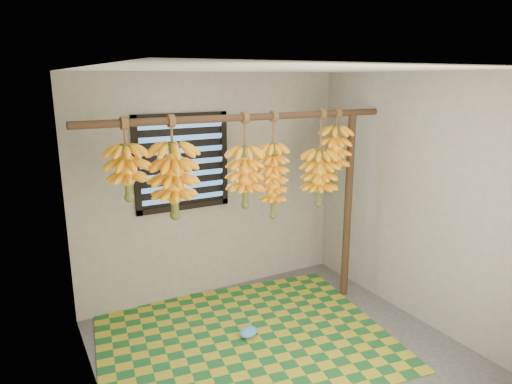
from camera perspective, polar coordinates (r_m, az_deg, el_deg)
floor at (r=4.19m, az=3.87°, el=-19.96°), size 3.00×3.00×0.01m
ceiling at (r=3.48m, az=4.54°, el=15.11°), size 3.00×3.00×0.01m
wall_back at (r=4.94m, az=-5.36°, el=0.67°), size 3.00×0.01×2.40m
wall_left at (r=3.15m, az=-19.72°, el=-8.04°), size 0.01×3.00×2.40m
wall_right at (r=4.62m, az=20.03°, el=-1.06°), size 0.01×3.00×2.40m
window at (r=4.73m, az=-9.20°, el=3.66°), size 1.00×0.04×1.00m
hanging_pole at (r=4.09m, az=-1.03°, el=9.31°), size 3.00×0.06×0.06m
support_post at (r=4.94m, az=11.41°, el=-1.93°), size 0.08×0.08×2.00m
woven_mat at (r=4.42m, az=-1.45°, el=-17.79°), size 2.86×2.42×0.01m
plastic_bag at (r=4.42m, az=-0.93°, el=-17.12°), size 0.23×0.20×0.08m
banana_bunch_a at (r=3.77m, az=-15.78°, el=2.40°), size 0.33×0.33×0.67m
banana_bunch_b at (r=3.89m, az=-10.24°, el=1.40°), size 0.38×0.38×0.87m
banana_bunch_c at (r=4.16m, az=-1.39°, el=1.92°), size 0.33×0.33×0.87m
banana_bunch_d at (r=4.32m, az=2.15°, el=1.42°), size 0.28×0.28×1.02m
banana_bunch_e at (r=4.62m, az=7.92°, el=1.80°), size 0.37×0.37×0.97m
banana_bunch_f at (r=4.69m, az=9.87°, el=4.73°), size 0.30×0.30×0.74m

